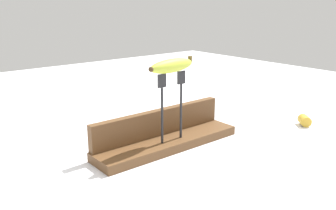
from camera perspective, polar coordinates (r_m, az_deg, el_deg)
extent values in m
plane|color=silver|center=(1.06, 0.00, -6.55)|extent=(3.00, 3.00, 0.00)
cube|color=brown|center=(1.06, 0.00, -5.89)|extent=(0.46, 0.11, 0.03)
cube|color=brown|center=(1.07, -1.43, -2.71)|extent=(0.45, 0.02, 0.08)
cylinder|color=black|center=(0.99, -0.93, -1.69)|extent=(0.01, 0.01, 0.16)
cube|color=black|center=(0.97, -0.96, 3.80)|extent=(0.03, 0.00, 0.04)
cylinder|color=black|center=(1.04, 2.03, -0.96)|extent=(0.01, 0.01, 0.16)
cube|color=black|center=(1.01, 2.08, 4.31)|extent=(0.03, 0.00, 0.04)
ellipsoid|color=#B2C138|center=(0.98, 0.60, 6.16)|extent=(0.16, 0.06, 0.04)
cylinder|color=brown|center=(1.04, 3.45, 7.15)|extent=(0.01, 0.01, 0.02)
sphere|color=#3F2D19|center=(0.93, -2.65, 5.57)|extent=(0.01, 0.01, 0.01)
cylinder|color=gold|center=(1.32, 20.53, -2.27)|extent=(0.06, 0.06, 0.03)
cylinder|color=beige|center=(1.34, 20.25, -1.97)|extent=(0.03, 0.02, 0.03)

